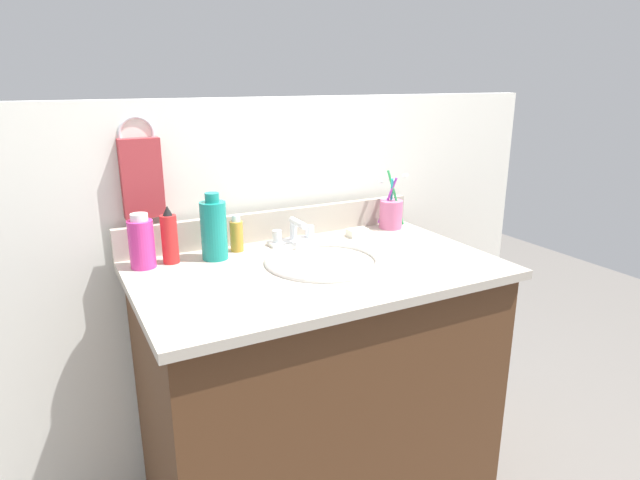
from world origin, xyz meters
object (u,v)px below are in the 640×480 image
object	(u,v)px
bottle_soap_pink	(142,243)
bottle_spray_red	(170,237)
hand_towel	(142,178)
soap_bar	(358,232)
bottle_mouthwash_teal	(214,229)
cup_pink	(391,213)
faucet	(294,235)
bottle_oil_amber	(237,235)

from	to	relation	value
bottle_soap_pink	bottle_spray_red	bearing A→B (deg)	2.82
hand_towel	soap_bar	world-z (taller)	hand_towel
bottle_spray_red	bottle_mouthwash_teal	size ratio (longest dim) A/B	0.86
hand_towel	cup_pink	xyz separation A→B (m)	(0.78, -0.09, -0.17)
bottle_mouthwash_teal	soap_bar	world-z (taller)	bottle_mouthwash_teal
cup_pink	bottle_mouthwash_teal	bearing A→B (deg)	-176.46
bottle_mouthwash_teal	cup_pink	bearing A→B (deg)	3.54
bottle_mouthwash_teal	soap_bar	bearing A→B (deg)	0.62
faucet	cup_pink	distance (m)	0.37
faucet	soap_bar	size ratio (longest dim) A/B	2.50
bottle_spray_red	soap_bar	xyz separation A→B (m)	(0.59, -0.02, -0.06)
faucet	bottle_soap_pink	distance (m)	0.45
faucet	bottle_soap_pink	world-z (taller)	bottle_soap_pink
hand_towel	faucet	distance (m)	0.47
bottle_oil_amber	bottle_mouthwash_teal	bearing A→B (deg)	-153.93
faucet	bottle_spray_red	size ratio (longest dim) A/B	1.00
bottle_mouthwash_teal	cup_pink	xyz separation A→B (m)	(0.62, 0.04, -0.03)
faucet	bottle_mouthwash_teal	distance (m)	0.26
hand_towel	bottle_oil_amber	world-z (taller)	hand_towel
bottle_spray_red	bottle_oil_amber	size ratio (longest dim) A/B	1.49
bottle_oil_amber	faucet	bearing A→B (deg)	-4.31
bottle_mouthwash_teal	cup_pink	distance (m)	0.62
hand_towel	soap_bar	bearing A→B (deg)	-11.06
bottle_oil_amber	soap_bar	world-z (taller)	bottle_oil_amber
hand_towel	bottle_mouthwash_teal	xyz separation A→B (m)	(0.16, -0.13, -0.13)
faucet	cup_pink	bearing A→B (deg)	2.21
bottle_spray_red	cup_pink	world-z (taller)	cup_pink
bottle_mouthwash_teal	bottle_soap_pink	bearing A→B (deg)	174.76
bottle_spray_red	soap_bar	size ratio (longest dim) A/B	2.50
bottle_oil_amber	soap_bar	size ratio (longest dim) A/B	1.68
bottle_soap_pink	soap_bar	world-z (taller)	bottle_soap_pink
bottle_spray_red	bottle_mouthwash_teal	distance (m)	0.12
bottle_soap_pink	soap_bar	size ratio (longest dim) A/B	2.31
cup_pink	soap_bar	bearing A→B (deg)	-167.52
hand_towel	bottle_soap_pink	distance (m)	0.19
bottle_spray_red	bottle_oil_amber	world-z (taller)	bottle_spray_red
faucet	soap_bar	distance (m)	0.22
bottle_spray_red	bottle_oil_amber	distance (m)	0.20
hand_towel	faucet	xyz separation A→B (m)	(0.41, -0.10, -0.19)
bottle_mouthwash_teal	bottle_soap_pink	distance (m)	0.19
hand_towel	bottle_soap_pink	bearing A→B (deg)	-107.25
faucet	bottle_spray_red	world-z (taller)	bottle_spray_red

